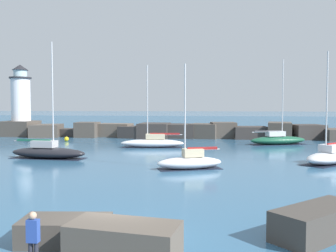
{
  "coord_description": "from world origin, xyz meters",
  "views": [
    {
      "loc": [
        3.44,
        -13.3,
        5.06
      ],
      "look_at": [
        -2.2,
        29.06,
        2.68
      ],
      "focal_mm": 40.0,
      "sensor_mm": 36.0,
      "label": 1
    }
  ],
  "objects_px": {
    "sailboat_moored_0": "(328,157)",
    "lighthouse": "(21,106)",
    "mooring_buoy_far_side": "(66,139)",
    "sailboat_moored_2": "(278,139)",
    "sailboat_moored_1": "(48,152)",
    "sailboat_moored_4": "(153,142)",
    "person_on_rocks": "(33,237)",
    "sailboat_moored_3": "(190,161)"
  },
  "relations": [
    {
      "from": "mooring_buoy_far_side",
      "to": "sailboat_moored_2",
      "type": "bearing_deg",
      "value": -1.09
    },
    {
      "from": "sailboat_moored_0",
      "to": "sailboat_moored_2",
      "type": "bearing_deg",
      "value": 96.43
    },
    {
      "from": "sailboat_moored_0",
      "to": "sailboat_moored_1",
      "type": "xyz_separation_m",
      "value": [
        -25.49,
        0.08,
        0.01
      ]
    },
    {
      "from": "sailboat_moored_1",
      "to": "sailboat_moored_3",
      "type": "height_order",
      "value": "sailboat_moored_1"
    },
    {
      "from": "sailboat_moored_1",
      "to": "person_on_rocks",
      "type": "bearing_deg",
      "value": -65.53
    },
    {
      "from": "sailboat_moored_2",
      "to": "sailboat_moored_3",
      "type": "height_order",
      "value": "sailboat_moored_2"
    },
    {
      "from": "sailboat_moored_1",
      "to": "mooring_buoy_far_side",
      "type": "xyz_separation_m",
      "value": [
        -5.0,
        16.33,
        -0.32
      ]
    },
    {
      "from": "lighthouse",
      "to": "sailboat_moored_0",
      "type": "bearing_deg",
      "value": -30.46
    },
    {
      "from": "lighthouse",
      "to": "person_on_rocks",
      "type": "bearing_deg",
      "value": -60.66
    },
    {
      "from": "sailboat_moored_0",
      "to": "sailboat_moored_4",
      "type": "distance_m",
      "value": 20.11
    },
    {
      "from": "lighthouse",
      "to": "mooring_buoy_far_side",
      "type": "distance_m",
      "value": 14.58
    },
    {
      "from": "sailboat_moored_1",
      "to": "sailboat_moored_4",
      "type": "xyz_separation_m",
      "value": [
        8.32,
        10.39,
        -0.03
      ]
    },
    {
      "from": "person_on_rocks",
      "to": "sailboat_moored_1",
      "type": "bearing_deg",
      "value": 114.47
    },
    {
      "from": "sailboat_moored_4",
      "to": "person_on_rocks",
      "type": "bearing_deg",
      "value": -86.31
    },
    {
      "from": "sailboat_moored_3",
      "to": "mooring_buoy_far_side",
      "type": "xyz_separation_m",
      "value": [
        -18.87,
        20.45,
        -0.28
      ]
    },
    {
      "from": "sailboat_moored_3",
      "to": "mooring_buoy_far_side",
      "type": "height_order",
      "value": "sailboat_moored_3"
    },
    {
      "from": "sailboat_moored_2",
      "to": "mooring_buoy_far_side",
      "type": "bearing_deg",
      "value": 178.91
    },
    {
      "from": "sailboat_moored_2",
      "to": "lighthouse",
      "type": "bearing_deg",
      "value": 167.77
    },
    {
      "from": "mooring_buoy_far_side",
      "to": "person_on_rocks",
      "type": "relative_size",
      "value": 0.46
    },
    {
      "from": "lighthouse",
      "to": "sailboat_moored_4",
      "type": "height_order",
      "value": "lighthouse"
    },
    {
      "from": "sailboat_moored_0",
      "to": "mooring_buoy_far_side",
      "type": "height_order",
      "value": "sailboat_moored_0"
    },
    {
      "from": "sailboat_moored_2",
      "to": "person_on_rocks",
      "type": "relative_size",
      "value": 5.97
    },
    {
      "from": "lighthouse",
      "to": "sailboat_moored_2",
      "type": "bearing_deg",
      "value": -12.23
    },
    {
      "from": "sailboat_moored_0",
      "to": "sailboat_moored_1",
      "type": "height_order",
      "value": "sailboat_moored_1"
    },
    {
      "from": "lighthouse",
      "to": "sailboat_moored_3",
      "type": "xyz_separation_m",
      "value": [
        30.07,
        -28.55,
        -4.37
      ]
    },
    {
      "from": "lighthouse",
      "to": "person_on_rocks",
      "type": "xyz_separation_m",
      "value": [
        26.67,
        -47.46,
        -3.94
      ]
    },
    {
      "from": "sailboat_moored_0",
      "to": "lighthouse",
      "type": "bearing_deg",
      "value": 149.54
    },
    {
      "from": "sailboat_moored_0",
      "to": "mooring_buoy_far_side",
      "type": "bearing_deg",
      "value": 151.7
    },
    {
      "from": "sailboat_moored_1",
      "to": "sailboat_moored_2",
      "type": "distance_m",
      "value": 28.48
    },
    {
      "from": "sailboat_moored_2",
      "to": "person_on_rocks",
      "type": "height_order",
      "value": "sailboat_moored_2"
    },
    {
      "from": "sailboat_moored_1",
      "to": "sailboat_moored_4",
      "type": "relative_size",
      "value": 1.12
    },
    {
      "from": "sailboat_moored_0",
      "to": "person_on_rocks",
      "type": "xyz_separation_m",
      "value": [
        -15.01,
        -22.94,
        0.4
      ]
    },
    {
      "from": "sailboat_moored_2",
      "to": "mooring_buoy_far_side",
      "type": "xyz_separation_m",
      "value": [
        -28.7,
        0.55,
        -0.33
      ]
    },
    {
      "from": "sailboat_moored_3",
      "to": "lighthouse",
      "type": "bearing_deg",
      "value": 136.49
    },
    {
      "from": "lighthouse",
      "to": "mooring_buoy_far_side",
      "type": "xyz_separation_m",
      "value": [
        11.2,
        -8.1,
        -4.65
      ]
    },
    {
      "from": "sailboat_moored_1",
      "to": "sailboat_moored_4",
      "type": "distance_m",
      "value": 13.32
    },
    {
      "from": "sailboat_moored_1",
      "to": "mooring_buoy_far_side",
      "type": "height_order",
      "value": "sailboat_moored_1"
    },
    {
      "from": "sailboat_moored_2",
      "to": "sailboat_moored_3",
      "type": "distance_m",
      "value": 22.19
    },
    {
      "from": "person_on_rocks",
      "to": "sailboat_moored_0",
      "type": "bearing_deg",
      "value": 56.79
    },
    {
      "from": "sailboat_moored_1",
      "to": "mooring_buoy_far_side",
      "type": "relative_size",
      "value": 13.04
    },
    {
      "from": "lighthouse",
      "to": "sailboat_moored_0",
      "type": "relative_size",
      "value": 1.22
    },
    {
      "from": "sailboat_moored_3",
      "to": "mooring_buoy_far_side",
      "type": "distance_m",
      "value": 27.83
    }
  ]
}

